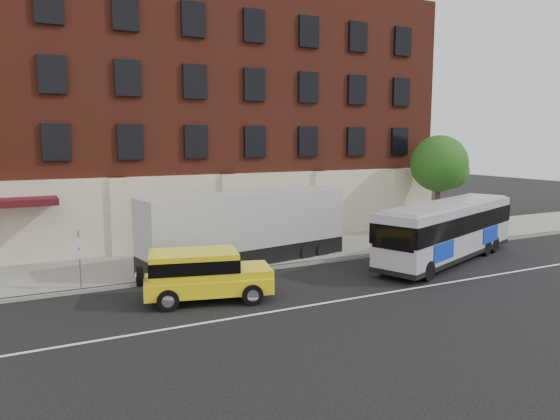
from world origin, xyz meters
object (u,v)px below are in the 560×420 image
sign_pole (80,257)px  city_bus (448,229)px  shipping_container (247,229)px  street_tree (440,166)px  yellow_suv (202,272)px

sign_pole → city_bus: city_bus is taller
shipping_container → street_tree: bearing=8.6°
city_bus → shipping_container: shipping_container is taller
yellow_suv → city_bus: bearing=3.0°
yellow_suv → shipping_container: size_ratio=0.48×
sign_pole → shipping_container: bearing=8.7°
sign_pole → street_tree: (22.04, 3.34, 2.96)m
sign_pole → yellow_suv: sign_pole is taller
street_tree → city_bus: 8.22m
sign_pole → street_tree: 22.49m
sign_pole → yellow_suv: (4.00, -3.28, -0.35)m
yellow_suv → sign_pole: bearing=140.7°
city_bus → shipping_container: size_ratio=1.01×
street_tree → shipping_container: 14.67m
yellow_suv → shipping_container: 5.88m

